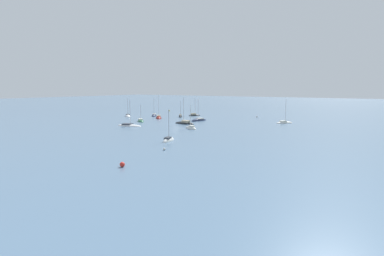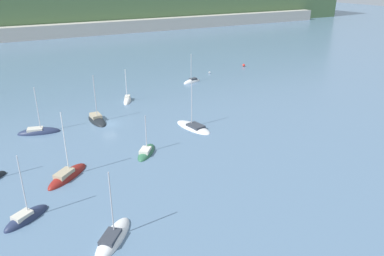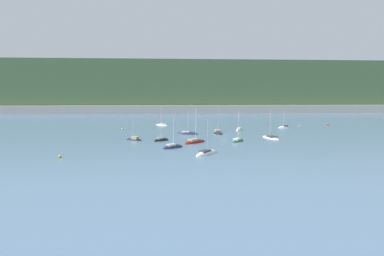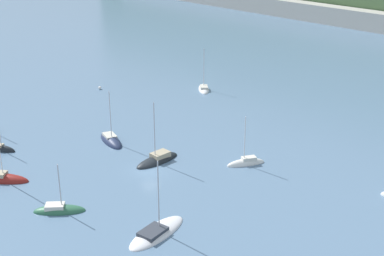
% 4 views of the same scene
% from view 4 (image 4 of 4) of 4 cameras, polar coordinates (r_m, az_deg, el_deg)
% --- Properties ---
extents(ground_plane, '(600.00, 600.00, 0.00)m').
position_cam_4_polar(ground_plane, '(76.15, -4.49, -4.50)').
color(ground_plane, slate).
extents(sailboat_1, '(2.84, 7.63, 10.09)m').
position_cam_4_polar(sailboat_1, '(78.68, -3.69, -3.48)').
color(sailboat_1, black).
rests_on(sailboat_1, ground_plane).
extents(sailboat_2, '(7.75, 4.23, 9.47)m').
position_cam_4_polar(sailboat_2, '(86.34, -8.63, -1.37)').
color(sailboat_2, '#232D4C').
rests_on(sailboat_2, ground_plane).
extents(sailboat_3, '(4.91, 3.87, 7.70)m').
position_cam_4_polar(sailboat_3, '(87.19, -19.76, -2.21)').
color(sailboat_3, black).
rests_on(sailboat_3, ground_plane).
extents(sailboat_4, '(4.82, 9.21, 9.48)m').
position_cam_4_polar(sailboat_4, '(61.86, -3.80, -11.10)').
color(sailboat_4, silver).
rests_on(sailboat_4, ground_plane).
extents(sailboat_5, '(7.48, 6.84, 10.62)m').
position_cam_4_polar(sailboat_5, '(77.59, -19.74, -5.21)').
color(sailboat_5, maroon).
rests_on(sailboat_5, ground_plane).
extents(sailboat_6, '(6.42, 5.85, 9.26)m').
position_cam_4_polar(sailboat_6, '(111.02, 1.26, 4.16)').
color(sailboat_6, white).
rests_on(sailboat_6, ground_plane).
extents(sailboat_7, '(3.90, 5.88, 8.25)m').
position_cam_4_polar(sailboat_7, '(78.01, 5.78, -3.80)').
color(sailboat_7, white).
rests_on(sailboat_7, ground_plane).
extents(sailboat_10, '(5.61, 6.24, 7.08)m').
position_cam_4_polar(sailboat_10, '(67.85, -13.99, -8.56)').
color(sailboat_10, '#2D6647').
rests_on(sailboat_10, ground_plane).
extents(mooring_buoy_2, '(0.64, 0.64, 0.64)m').
position_cam_4_polar(mooring_buoy_2, '(112.80, -9.80, 4.25)').
color(mooring_buoy_2, white).
rests_on(mooring_buoy_2, ground_plane).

